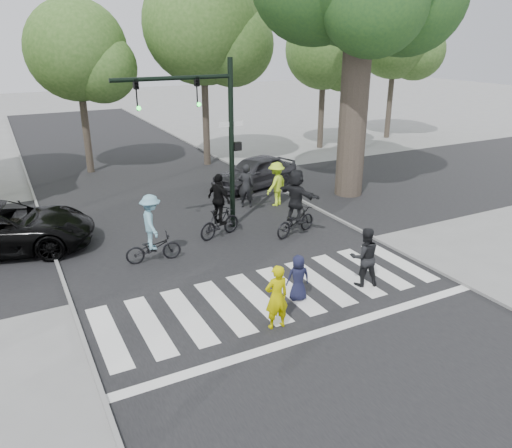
{
  "coord_description": "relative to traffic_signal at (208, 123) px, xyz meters",
  "views": [
    {
      "loc": [
        -6.05,
        -9.56,
        6.68
      ],
      "look_at": [
        0.5,
        3.0,
        1.3
      ],
      "focal_mm": 35.0,
      "sensor_mm": 36.0,
      "label": 1
    }
  ],
  "objects": [
    {
      "name": "bg_tree_3",
      "position": [
        3.95,
        9.07,
        3.04
      ],
      "size": [
        6.3,
        6.0,
        10.2
      ],
      "color": "brown",
      "rests_on": "ground"
    },
    {
      "name": "bystander_dark",
      "position": [
        2.28,
        1.77,
        -2.99
      ],
      "size": [
        0.8,
        0.72,
        1.83
      ],
      "primitive_type": "imported",
      "rotation": [
        0.0,
        0.0,
        2.58
      ],
      "color": "black",
      "rests_on": "ground"
    },
    {
      "name": "cyclist_left",
      "position": [
        -2.64,
        -1.6,
        -2.95
      ],
      "size": [
        1.78,
        1.18,
        2.19
      ],
      "color": "black",
      "rests_on": "ground"
    },
    {
      "name": "crosswalk",
      "position": [
        -0.35,
        -5.54,
        -3.89
      ],
      "size": [
        10.0,
        3.85,
        0.01
      ],
      "color": "silver",
      "rests_on": "ground"
    },
    {
      "name": "pedestrian_woman",
      "position": [
        -1.12,
        -6.68,
        -3.07
      ],
      "size": [
        0.63,
        0.43,
        1.66
      ],
      "primitive_type": "imported",
      "rotation": [
        0.0,
        0.0,
        3.09
      ],
      "color": "#C2BA01",
      "rests_on": "ground"
    },
    {
      "name": "bystander_hivis",
      "position": [
        3.51,
        1.44,
        -2.98
      ],
      "size": [
        1.37,
        1.16,
        1.83
      ],
      "primitive_type": "imported",
      "rotation": [
        0.0,
        0.0,
        3.63
      ],
      "color": "#C5F02B",
      "rests_on": "ground"
    },
    {
      "name": "bg_tree_4",
      "position": [
        11.88,
        9.93,
        1.73
      ],
      "size": [
        4.83,
        4.6,
        8.15
      ],
      "color": "brown",
      "rests_on": "ground"
    },
    {
      "name": "cyclist_right",
      "position": [
        2.49,
        -1.73,
        -2.84
      ],
      "size": [
        1.99,
        1.84,
        2.38
      ],
      "color": "black",
      "rests_on": "ground"
    },
    {
      "name": "car_grey",
      "position": [
        3.95,
        4.17,
        -3.17
      ],
      "size": [
        4.63,
        2.83,
        1.47
      ],
      "primitive_type": "imported",
      "rotation": [
        0.0,
        0.0,
        -1.3
      ],
      "color": "#333237",
      "rests_on": "ground"
    },
    {
      "name": "curb_right",
      "position": [
        4.7,
        -1.2,
        -3.85
      ],
      "size": [
        0.1,
        70.0,
        0.1
      ],
      "primitive_type": "cube",
      "color": "gray",
      "rests_on": "ground"
    },
    {
      "name": "curb_left",
      "position": [
        -5.4,
        -1.2,
        -3.85
      ],
      "size": [
        0.1,
        70.0,
        0.1
      ],
      "primitive_type": "cube",
      "color": "gray",
      "rests_on": "ground"
    },
    {
      "name": "car_suv",
      "position": [
        -6.81,
        1.46,
        -3.09
      ],
      "size": [
        6.34,
        4.08,
        1.63
      ],
      "primitive_type": "imported",
      "rotation": [
        0.0,
        0.0,
        1.32
      ],
      "color": "black",
      "rests_on": "ground"
    },
    {
      "name": "traffic_signal",
      "position": [
        0.0,
        0.0,
        0.0
      ],
      "size": [
        4.45,
        0.29,
        6.0
      ],
      "color": "black",
      "rests_on": "ground"
    },
    {
      "name": "bg_tree_5",
      "position": [
        17.92,
        10.5,
        2.46
      ],
      "size": [
        5.67,
        5.4,
        9.3
      ],
      "color": "brown",
      "rests_on": "ground"
    },
    {
      "name": "pedestrian_child",
      "position": [
        0.08,
        -5.75,
        -3.26
      ],
      "size": [
        0.71,
        0.55,
        1.28
      ],
      "primitive_type": "imported",
      "rotation": [
        0.0,
        0.0,
        2.9
      ],
      "color": "#171933",
      "rests_on": "ground"
    },
    {
      "name": "cyclist_mid",
      "position": [
        0.02,
        -0.7,
        -2.96
      ],
      "size": [
        1.82,
        1.15,
        2.29
      ],
      "color": "black",
      "rests_on": "ground"
    },
    {
      "name": "bg_tree_2",
      "position": [
        -2.11,
        10.42,
        1.88
      ],
      "size": [
        5.04,
        4.8,
        8.4
      ],
      "color": "brown",
      "rests_on": "ground"
    },
    {
      "name": "road_stem",
      "position": [
        -0.35,
        -1.2,
        -3.9
      ],
      "size": [
        10.0,
        70.0,
        0.01
      ],
      "primitive_type": "cube",
      "color": "black",
      "rests_on": "ground"
    },
    {
      "name": "ground",
      "position": [
        -0.35,
        -6.2,
        -3.9
      ],
      "size": [
        120.0,
        120.0,
        0.0
      ],
      "primitive_type": "plane",
      "color": "gray",
      "rests_on": "ground"
    },
    {
      "name": "road_cross",
      "position": [
        -0.35,
        1.8,
        -3.89
      ],
      "size": [
        70.0,
        10.0,
        0.01
      ],
      "primitive_type": "cube",
      "color": "black",
      "rests_on": "ground"
    },
    {
      "name": "pedestrian_adult",
      "position": [
        2.17,
        -5.89,
        -3.04
      ],
      "size": [
        1.01,
        0.9,
        1.73
      ],
      "primitive_type": "imported",
      "rotation": [
        0.0,
        0.0,
        2.79
      ],
      "color": "black",
      "rests_on": "ground"
    }
  ]
}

